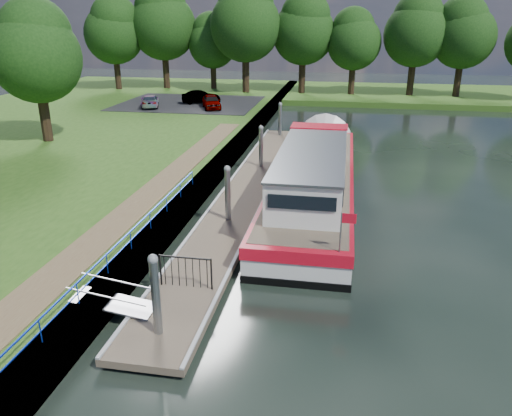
% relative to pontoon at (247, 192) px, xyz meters
% --- Properties ---
extents(ground, '(160.00, 160.00, 0.00)m').
position_rel_pontoon_xyz_m(ground, '(0.00, -13.00, -0.18)').
color(ground, black).
rests_on(ground, ground).
extents(bank_edge, '(1.10, 90.00, 0.78)m').
position_rel_pontoon_xyz_m(bank_edge, '(-2.55, 2.00, 0.20)').
color(bank_edge, '#473D2D').
rests_on(bank_edge, ground).
extents(far_bank, '(60.00, 18.00, 0.60)m').
position_rel_pontoon_xyz_m(far_bank, '(12.00, 39.00, 0.12)').
color(far_bank, '#2A5017').
rests_on(far_bank, ground).
extents(footpath, '(1.60, 40.00, 0.05)m').
position_rel_pontoon_xyz_m(footpath, '(-4.40, -5.00, 0.62)').
color(footpath, brown).
rests_on(footpath, riverbank).
extents(carpark, '(14.00, 12.00, 0.06)m').
position_rel_pontoon_xyz_m(carpark, '(-11.00, 25.00, 0.62)').
color(carpark, black).
rests_on(carpark, riverbank).
extents(blue_fence, '(0.04, 18.04, 0.72)m').
position_rel_pontoon_xyz_m(blue_fence, '(-2.75, -10.00, 1.13)').
color(blue_fence, '#0C2DBF').
rests_on(blue_fence, riverbank).
extents(pontoon, '(2.50, 30.00, 0.56)m').
position_rel_pontoon_xyz_m(pontoon, '(0.00, 0.00, 0.00)').
color(pontoon, brown).
rests_on(pontoon, ground).
extents(mooring_piles, '(0.30, 27.30, 3.55)m').
position_rel_pontoon_xyz_m(mooring_piles, '(0.00, 0.00, 1.10)').
color(mooring_piles, gray).
rests_on(mooring_piles, ground).
extents(gangway, '(2.58, 1.00, 0.92)m').
position_rel_pontoon_xyz_m(gangway, '(-1.85, -12.50, 0.44)').
color(gangway, '#A5A8AD').
rests_on(gangway, ground).
extents(gate_panel, '(1.85, 0.05, 1.15)m').
position_rel_pontoon_xyz_m(gate_panel, '(-0.00, -10.80, 0.97)').
color(gate_panel, black).
rests_on(gate_panel, ground).
extents(barge, '(4.36, 21.15, 4.78)m').
position_rel_pontoon_xyz_m(barge, '(3.60, 0.87, 0.90)').
color(barge, black).
rests_on(barge, ground).
extents(horizon_trees, '(54.38, 10.03, 12.87)m').
position_rel_pontoon_xyz_m(horizon_trees, '(-1.61, 35.68, 7.76)').
color(horizon_trees, '#332316').
rests_on(horizon_trees, ground).
extents(bank_tree_a, '(6.12, 6.12, 9.72)m').
position_rel_pontoon_xyz_m(bank_tree_a, '(-15.99, 7.08, 6.84)').
color(bank_tree_a, '#332316').
rests_on(bank_tree_a, riverbank).
extents(car_a, '(2.89, 4.22, 1.33)m').
position_rel_pontoon_xyz_m(car_a, '(-7.84, 22.03, 1.32)').
color(car_a, '#999999').
rests_on(car_a, carpark).
extents(car_b, '(4.13, 2.62, 1.28)m').
position_rel_pontoon_xyz_m(car_b, '(-9.70, 24.83, 1.29)').
color(car_b, '#999999').
rests_on(car_b, carpark).
extents(car_c, '(2.91, 4.39, 1.18)m').
position_rel_pontoon_xyz_m(car_c, '(-13.99, 21.70, 1.24)').
color(car_c, '#999999').
rests_on(car_c, carpark).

